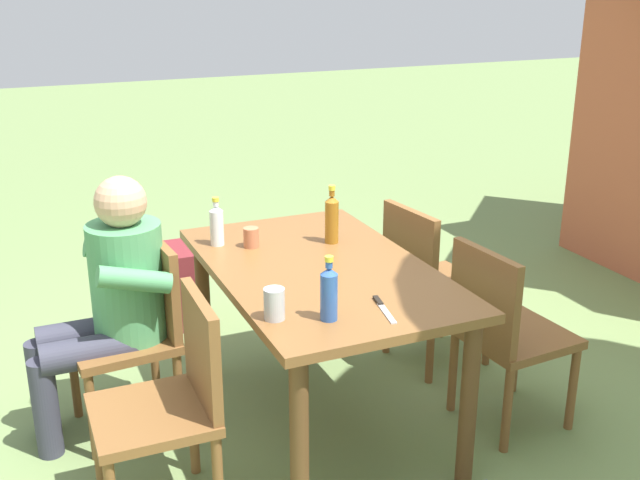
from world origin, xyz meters
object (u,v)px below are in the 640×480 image
chair_near_left (138,325)px  bottle_clear (217,225)px  chair_far_right (503,328)px  chair_near_right (173,397)px  dining_table (320,289)px  bottle_amber (332,218)px  bottle_blue (329,293)px  backpack_by_near_side (177,287)px  table_knife (383,307)px  cup_terracotta (251,237)px  chair_far_left (427,277)px  person_in_white_shirt (110,296)px  cup_steel (274,304)px

chair_near_left → bottle_clear: (-0.11, 0.41, 0.39)m
chair_far_right → bottle_clear: size_ratio=3.79×
chair_far_right → chair_near_right: (-0.01, -1.48, 0.00)m
dining_table → bottle_amber: bottle_amber is taller
bottle_blue → backpack_by_near_side: size_ratio=0.53×
chair_far_right → bottle_clear: (-0.77, -1.07, 0.39)m
table_knife → chair_near_right: bearing=-102.4°
chair_far_right → cup_terracotta: same height
bottle_blue → cup_terracotta: bottle_blue is taller
chair_far_left → cup_terracotta: bearing=-92.2°
chair_near_left → table_knife: (0.83, 0.78, 0.29)m
chair_near_left → bottle_blue: (0.84, 0.56, 0.39)m
chair_far_left → bottle_blue: bottle_blue is taller
person_in_white_shirt → backpack_by_near_side: bearing=153.1°
chair_near_right → backpack_by_near_side: size_ratio=1.87×
chair_near_left → cup_steel: 0.91m
chair_near_right → cup_terracotta: bearing=141.2°
bottle_clear → table_knife: size_ratio=0.96×
cup_terracotta → person_in_white_shirt: bearing=-87.7°
person_in_white_shirt → cup_terracotta: size_ratio=12.80×
bottle_amber → chair_near_right: bearing=-57.2°
chair_near_left → table_knife: chair_near_left is taller
cup_steel → cup_terracotta: cup_steel is taller
chair_far_right → bottle_blue: bottle_blue is taller
chair_far_right → cup_terracotta: (-0.68, -0.93, 0.33)m
bottle_amber → cup_terracotta: bottle_amber is taller
backpack_by_near_side → chair_far_right: bearing=33.2°
chair_far_left → person_in_white_shirt: 1.60m
chair_near_left → chair_near_right: same height
dining_table → cup_terracotta: bearing=-151.2°
chair_far_left → bottle_amber: bearing=-84.4°
chair_near_right → table_knife: 0.85m
dining_table → cup_terracotta: 0.43m
cup_terracotta → table_knife: size_ratio=0.38×
chair_far_right → backpack_by_near_side: (-1.66, -1.08, -0.27)m
person_in_white_shirt → bottle_blue: (0.83, 0.67, 0.23)m
dining_table → chair_far_left: (-0.32, 0.74, -0.18)m
chair_far_right → bottle_blue: bearing=-79.5°
bottle_amber → person_in_white_shirt: bearing=-93.7°
dining_table → chair_far_left: chair_far_left is taller
chair_far_left → bottle_clear: 1.14m
person_in_white_shirt → table_knife: person_in_white_shirt is taller
backpack_by_near_side → chair_near_right: bearing=-13.5°
chair_near_left → chair_far_right: size_ratio=1.00×
person_in_white_shirt → table_knife: size_ratio=4.92×
chair_far_right → bottle_blue: 1.02m
chair_near_left → cup_steel: cup_steel is taller
bottle_amber → bottle_clear: (-0.18, -0.50, -0.02)m
chair_far_right → person_in_white_shirt: (-0.66, -1.59, 0.17)m
backpack_by_near_side → person_in_white_shirt: bearing=-26.9°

